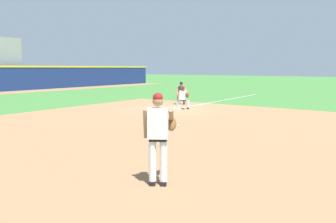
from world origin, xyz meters
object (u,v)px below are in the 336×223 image
(baseball, at_px, (178,126))
(first_baseman, at_px, (183,96))
(pitcher, at_px, (159,133))
(umpire, at_px, (181,92))
(first_base_bag, at_px, (176,108))

(baseball, xyz_separation_m, first_baseman, (4.85, 2.88, 0.69))
(pitcher, bearing_deg, umpire, 31.24)
(baseball, distance_m, umpire, 8.11)
(baseball, bearing_deg, umpire, 32.21)
(umpire, bearing_deg, baseball, -147.79)
(first_base_bag, xyz_separation_m, pitcher, (-10.33, -6.51, 1.01))
(pitcher, distance_m, umpire, 14.66)
(baseball, distance_m, first_baseman, 5.69)
(first_base_bag, bearing_deg, umpire, 26.26)
(first_base_bag, relative_size, first_baseman, 0.28)
(first_base_bag, height_order, pitcher, pitcher)
(pitcher, relative_size, first_baseman, 1.39)
(pitcher, xyz_separation_m, first_baseman, (10.56, 6.18, -0.33))
(pitcher, height_order, first_baseman, pitcher)
(umpire, bearing_deg, first_baseman, -144.34)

